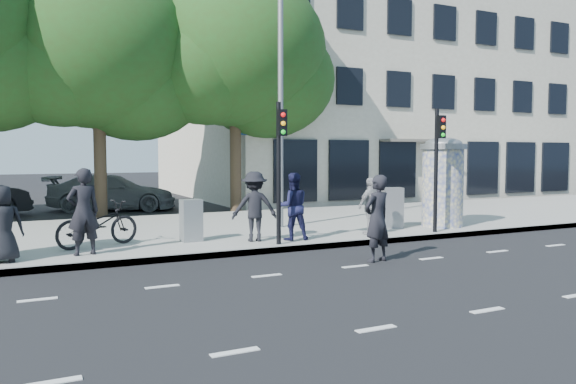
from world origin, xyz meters
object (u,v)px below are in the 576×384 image
ped_a (3,224)px  man_road (377,218)px  traffic_pole_far (438,157)px  street_lamp (282,68)px  ped_e (371,206)px  ped_d (254,206)px  cabinet_left (191,220)px  ped_b (83,212)px  cabinet_right (392,208)px  car_right (112,193)px  ad_column_right (443,180)px  bicycle (98,224)px  traffic_pole_near (280,158)px  ped_c (293,206)px

ped_a → man_road: size_ratio=0.83×
traffic_pole_far → man_road: traffic_pole_far is taller
street_lamp → ped_e: 4.81m
ped_d → cabinet_left: ped_d is taller
ped_b → cabinet_right: bearing=174.5°
ped_b → cabinet_left: ped_b is taller
car_right → ped_e: bearing=-136.5°
ad_column_right → man_road: bearing=-145.9°
ped_e → bicycle: (-6.89, 1.15, -0.24)m
ped_d → traffic_pole_near: bearing=127.4°
street_lamp → ped_a: street_lamp is taller
ped_a → car_right: bearing=-108.0°
ped_b → cabinet_left: (2.60, 0.80, -0.41)m
ped_d → cabinet_left: 1.61m
ad_column_right → car_right: ad_column_right is taller
traffic_pole_far → street_lamp: 5.12m
cabinet_right → ped_b: bearing=-156.1°
ped_d → bicycle: (-3.62, 0.84, -0.33)m
ped_c → bicycle: ped_c is taller
traffic_pole_far → ped_a: size_ratio=2.18×
traffic_pole_far → ped_a: traffic_pole_far is taller
ad_column_right → ped_c: size_ratio=1.56×
ped_a → ped_b: (1.54, 0.17, 0.16)m
traffic_pole_near → traffic_pole_far: size_ratio=1.00×
ped_a → car_right: (3.80, 11.11, -0.20)m
ad_column_right → street_lamp: bearing=156.3°
cabinet_left → cabinet_right: cabinet_right is taller
ad_column_right → ped_e: size_ratio=1.72×
ped_a → ped_b: size_ratio=0.83×
traffic_pole_near → cabinet_right: size_ratio=2.87×
ad_column_right → bicycle: bearing=176.0°
cabinet_left → cabinet_right: 6.00m
traffic_pole_near → man_road: bearing=-58.4°
traffic_pole_near → ped_e: (2.93, 0.44, -1.31)m
traffic_pole_near → ped_b: size_ratio=1.81×
ped_e → car_right: bearing=-76.4°
ped_c → cabinet_right: ped_c is taller
traffic_pole_near → car_right: bearing=100.4°
street_lamp → cabinet_right: 5.19m
ped_e → cabinet_left: ped_e is taller
ped_a → car_right: size_ratio=0.31×
ped_d → car_right: size_ratio=0.34×
man_road → cabinet_right: bearing=-144.5°
traffic_pole_near → ped_d: bearing=114.0°
ped_a → cabinet_right: (10.14, 0.82, -0.19)m
car_right → ped_c: bearing=-147.2°
ped_c → cabinet_left: ped_c is taller
cabinet_left → ped_d: bearing=-27.4°
ped_a → ad_column_right: bearing=-176.9°
street_lamp → ped_a: 8.61m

